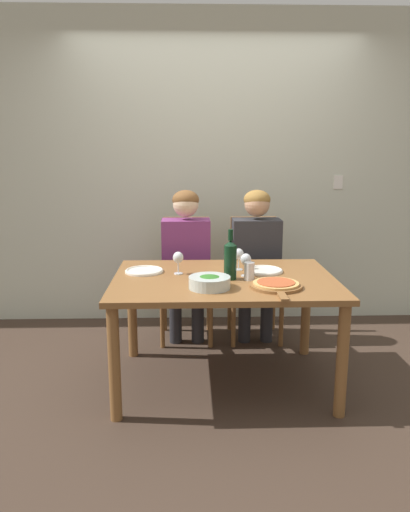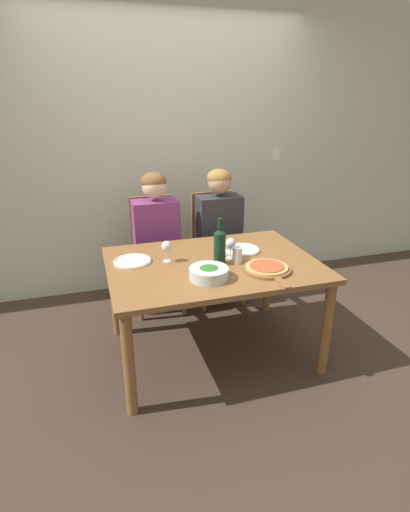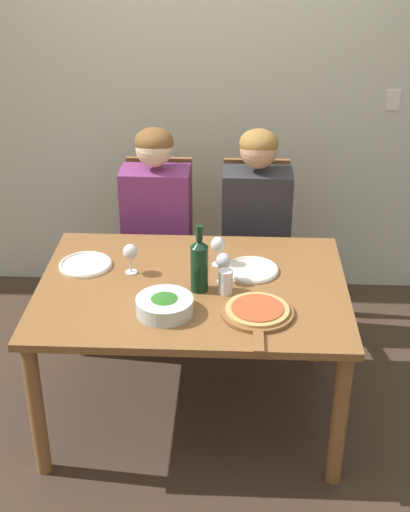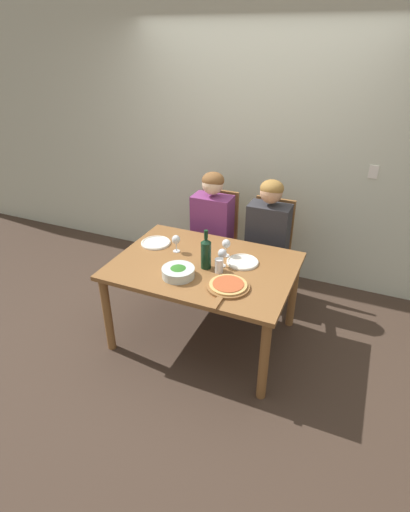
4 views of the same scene
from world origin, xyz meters
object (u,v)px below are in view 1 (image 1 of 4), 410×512
Objects in this scene: chair_right at (254,274)px; dinner_plate_right at (264,270)px; wine_glass_centre at (246,261)px; water_tumbler at (249,271)px; broccoli_bowl at (210,282)px; person_man at (256,251)px; pizza_on_board at (276,285)px; wine_glass_right at (239,255)px; chair_left at (186,275)px; person_woman at (186,252)px; dinner_plate_left at (144,271)px; wine_glass_left at (178,259)px; wine_bottle at (230,259)px.

chair_right reaches higher than dinner_plate_right.
wine_glass_centre is (-0.13, -0.11, 0.10)m from dinner_plate_right.
water_tumbler reaches higher than dinner_plate_right.
dinner_plate_right is (0.38, 0.39, -0.03)m from broccoli_bowl.
broccoli_bowl is (-0.41, -1.12, 0.25)m from chair_right.
chair_right is 0.77m from dinner_plate_right.
person_man is 2.69× the size of pizza_on_board.
chair_right is 6.54× the size of wine_glass_right.
pizza_on_board is (0.55, -1.12, 0.22)m from chair_left.
person_woman and person_man have the same top height.
water_tumbler is at bearing -66.72° from chair_left.
dinner_plate_right is 0.20m from wine_glass_centre.
dinner_plate_left is 0.92m from pizza_on_board.
wine_glass_centre is 0.11m from water_tumbler.
dinner_plate_right is 0.24m from water_tumbler.
wine_glass_left and wine_glass_right have the same top height.
dinner_plate_left is (-0.28, -0.72, 0.22)m from chair_left.
dinner_plate_left is at bearing 136.52° from broccoli_bowl.
wine_bottle is at bearing -72.71° from chair_left.
wine_glass_right is 1.00× the size of wine_glass_centre.
person_man is 0.75m from wine_glass_centre.
broccoli_bowl is 2.18× the size of water_tumbler.
chair_right is 3.82× the size of dinner_plate_left.
wine_glass_right is at bearing 112.49° from pizza_on_board.
person_man is 1.01m from pizza_on_board.
chair_left is at bearing 125.66° from dinner_plate_right.
dinner_plate_right is at bearing -93.05° from person_man.
wine_glass_centre reaches higher than water_tumbler.
pizza_on_board is at bearing -90.72° from chair_right.
wine_bottle is 2.14× the size of wine_glass_left.
dinner_plate_left is at bearing -111.23° from chair_left.
wine_bottle is 0.25m from wine_glass_right.
chair_left reaches higher than pizza_on_board.
person_man is at bearing 89.20° from pizza_on_board.
water_tumbler is (0.04, -0.26, -0.05)m from wine_glass_right.
person_woman is (0.00, -0.12, 0.22)m from chair_left.
person_man is 8.13× the size of wine_glass_right.
chair_left is 0.80× the size of person_man.
person_woman is 0.66m from dinner_plate_left.
wine_glass_left is (-0.05, -0.66, 0.09)m from person_woman.
wine_bottle is 0.26m from broccoli_bowl.
person_man is (0.56, 0.00, 0.00)m from person_woman.
dinner_plate_left is at bearing 178.82° from dinner_plate_right.
person_woman is 3.80× the size of wine_bottle.
broccoli_bowl is 0.40m from wine_glass_left.
wine_glass_left is at bearing -128.15° from chair_right.
broccoli_bowl is 0.97× the size of dinner_plate_left.
wine_glass_left is (0.23, -0.06, 0.10)m from dinner_plate_left.
wine_glass_right is at bearing -106.22° from chair_right.
chair_right is 0.61m from person_woman.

